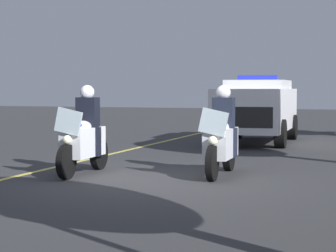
% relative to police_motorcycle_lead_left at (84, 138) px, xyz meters
% --- Properties ---
extents(ground_plane, '(80.00, 80.00, 0.00)m').
position_rel_police_motorcycle_lead_left_xyz_m(ground_plane, '(0.27, 1.37, -0.70)').
color(ground_plane, '#333335').
extents(lane_stripe_center, '(48.00, 0.12, 0.01)m').
position_rel_police_motorcycle_lead_left_xyz_m(lane_stripe_center, '(0.27, -1.05, -0.70)').
color(lane_stripe_center, '#E0D14C').
rests_on(lane_stripe_center, ground).
extents(police_motorcycle_lead_left, '(2.14, 0.59, 1.72)m').
position_rel_police_motorcycle_lead_left_xyz_m(police_motorcycle_lead_left, '(0.00, 0.00, 0.00)').
color(police_motorcycle_lead_left, black).
rests_on(police_motorcycle_lead_left, ground).
extents(police_motorcycle_lead_right, '(2.14, 0.59, 1.72)m').
position_rel_police_motorcycle_lead_left_xyz_m(police_motorcycle_lead_right, '(-0.67, 2.56, 0.00)').
color(police_motorcycle_lead_right, black).
rests_on(police_motorcycle_lead_right, ground).
extents(police_suv, '(4.98, 2.24, 2.05)m').
position_rel_police_motorcycle_lead_left_xyz_m(police_suv, '(-8.11, 1.75, 0.37)').
color(police_suv, silver).
rests_on(police_suv, ground).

